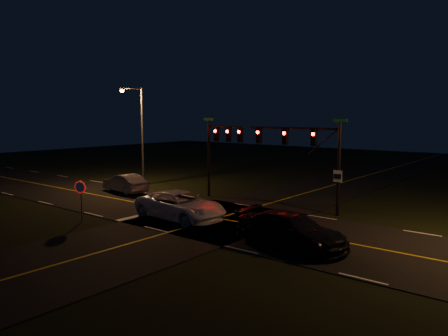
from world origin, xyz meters
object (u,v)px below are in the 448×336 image
Objects in this scene: sedan_silver at (125,184)px; signal_mast_nw at (219,144)px; suv_dark at (291,231)px; streetlight_nw at (139,128)px; pickup_white at (181,206)px; signal_mast_ne at (306,147)px; stop_sign at (81,192)px.

signal_mast_nw is at bearing 120.82° from sedan_silver.
suv_dark is 19.11m from sedan_silver.
signal_mast_nw is (9.61, -0.14, -1.09)m from streetlight_nw.
streetlight_nw reaches higher than pickup_white.
signal_mast_ne is 1.26× the size of suv_dark.
signal_mast_nw is at bearing 23.07° from pickup_white.
pickup_white is (-4.81, -7.12, -3.49)m from signal_mast_ne.
stop_sign reaches higher than sedan_silver.
stop_sign is at bearing -55.11° from streetlight_nw.
streetlight_nw is 1.43× the size of pickup_white.
signal_mast_nw reaches higher than sedan_silver.
suv_dark is (8.32, -0.79, -0.02)m from pickup_white.
signal_mast_nw is 8.91m from sedan_silver.
streetlight_nw is 9.68m from signal_mast_nw.
signal_mast_ne is 15.80m from sedan_silver.
signal_mast_nw is 1.28× the size of sedan_silver.
signal_mast_ne is 9.34m from suv_dark.
signal_mast_ne is at bearing -31.83° from pickup_white.
signal_mast_ne reaches higher than suv_dark.
signal_mast_ne reaches higher than pickup_white.
streetlight_nw is at bearing 71.77° from suv_dark.
signal_mast_nw reaches higher than suv_dark.
sedan_silver is at bearing 79.14° from suv_dark.
stop_sign is at bearing 43.33° from sedan_silver.
stop_sign is 13.15m from suv_dark.
signal_mast_nw is at bearing 57.45° from suv_dark.
pickup_white is (12.33, -7.27, -4.48)m from streetlight_nw.
sedan_silver is at bearing -58.58° from streetlight_nw.
signal_mast_ne is 2.93× the size of stop_sign.
signal_mast_ne is at bearing 27.05° from suv_dark.
stop_sign is at bearing 136.35° from pickup_white.
sedan_silver is (2.11, -3.45, -4.57)m from streetlight_nw.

